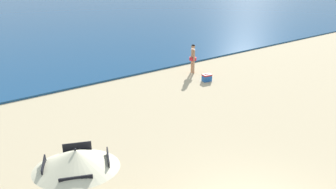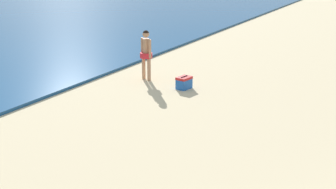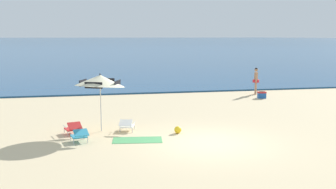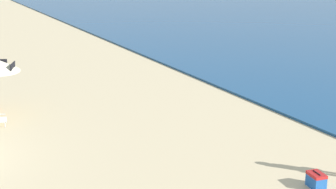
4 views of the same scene
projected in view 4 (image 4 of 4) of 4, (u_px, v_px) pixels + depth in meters
name	position (u px, v px, depth m)	size (l,w,h in m)	color
cooler_box	(316.00, 180.00, 13.02)	(0.54, 0.42, 0.43)	#1E56A8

